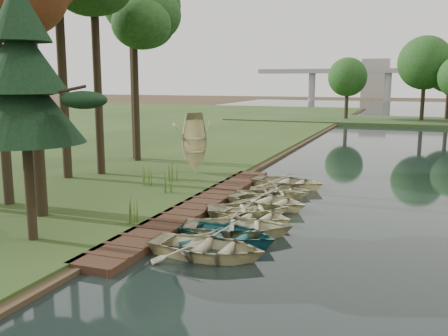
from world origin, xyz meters
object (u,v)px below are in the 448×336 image
(rowboat_1, at_px, (228,232))
(stored_rowboat, at_px, (194,166))
(boardwalk, at_px, (199,206))
(rowboat_2, at_px, (238,225))
(rowboat_0, at_px, (207,245))
(pine_tree, at_px, (22,79))

(rowboat_1, relative_size, stored_rowboat, 1.04)
(boardwalk, xyz_separation_m, stored_rowboat, (-3.15, 6.55, 0.51))
(rowboat_1, bearing_deg, rowboat_2, 1.34)
(rowboat_2, distance_m, stored_rowboat, 11.30)
(boardwalk, height_order, rowboat_0, rowboat_0)
(rowboat_1, height_order, pine_tree, pine_tree)
(boardwalk, bearing_deg, stored_rowboat, 115.70)
(rowboat_2, bearing_deg, rowboat_0, 159.00)
(stored_rowboat, bearing_deg, pine_tree, -143.29)
(stored_rowboat, bearing_deg, rowboat_1, -113.39)
(rowboat_2, bearing_deg, pine_tree, 104.48)
(boardwalk, xyz_separation_m, rowboat_1, (2.77, -3.79, 0.27))
(rowboat_2, height_order, stored_rowboat, stored_rowboat)
(rowboat_0, xyz_separation_m, stored_rowboat, (-5.82, 11.94, 0.21))
(boardwalk, distance_m, stored_rowboat, 7.29)
(rowboat_2, bearing_deg, rowboat_1, 156.17)
(boardwalk, distance_m, pine_tree, 9.08)
(boardwalk, bearing_deg, rowboat_0, -63.69)
(rowboat_0, distance_m, stored_rowboat, 13.29)
(rowboat_1, xyz_separation_m, rowboat_2, (0.11, 0.79, 0.04))
(boardwalk, relative_size, stored_rowboat, 4.64)
(pine_tree, bearing_deg, boardwalk, 64.11)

